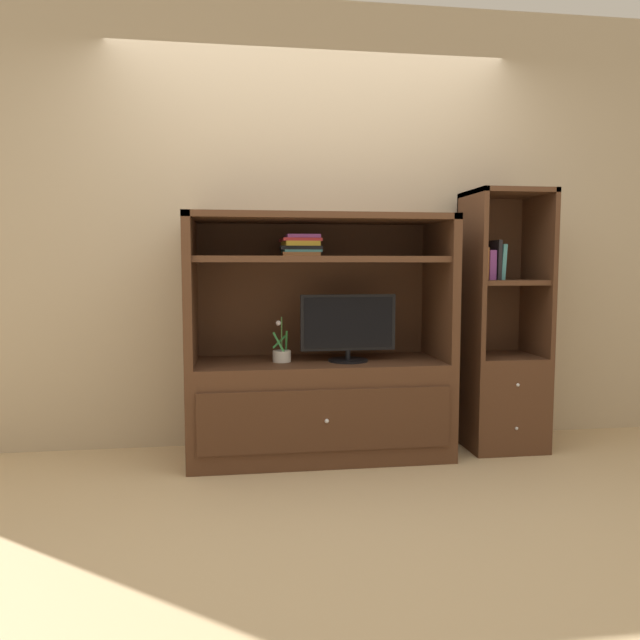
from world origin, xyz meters
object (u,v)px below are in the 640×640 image
object	(u,v)px
media_console	(319,379)
upright_book_row	(490,263)
magazine_stack	(301,246)
bookshelf_tall	(501,364)
tv_monitor	(348,327)
potted_plant	(282,355)

from	to	relation	value
media_console	upright_book_row	world-z (taller)	media_console
magazine_stack	upright_book_row	bearing A→B (deg)	0.05
bookshelf_tall	tv_monitor	bearing A→B (deg)	-176.42
media_console	tv_monitor	bearing A→B (deg)	-19.42
potted_plant	bookshelf_tall	size ratio (longest dim) A/B	0.17
media_console	magazine_stack	bearing A→B (deg)	-175.89
media_console	magazine_stack	world-z (taller)	media_console
magazine_stack	upright_book_row	distance (m)	1.19
tv_monitor	bookshelf_tall	size ratio (longest dim) A/B	0.35
potted_plant	media_console	bearing A→B (deg)	5.78
media_console	tv_monitor	distance (m)	0.37
potted_plant	magazine_stack	distance (m)	0.65
tv_monitor	potted_plant	distance (m)	0.43
tv_monitor	potted_plant	world-z (taller)	tv_monitor
media_console	potted_plant	world-z (taller)	media_console
potted_plant	bookshelf_tall	world-z (taller)	bookshelf_tall
media_console	upright_book_row	distance (m)	1.28
upright_book_row	bookshelf_tall	bearing A→B (deg)	5.69
media_console	tv_monitor	world-z (taller)	media_console
media_console	potted_plant	xyz separation A→B (m)	(-0.23, -0.02, 0.16)
upright_book_row	tv_monitor	bearing A→B (deg)	-176.65
tv_monitor	upright_book_row	bearing A→B (deg)	3.35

